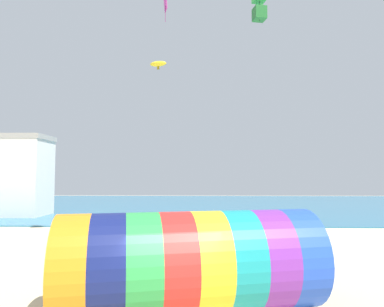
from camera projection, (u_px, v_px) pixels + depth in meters
name	position (u px, v px, depth m)	size (l,w,h in m)	color
sea	(196.00, 205.00, 46.47)	(120.00, 40.00, 0.10)	teal
giant_inflatable_tube	(191.00, 262.00, 10.14)	(8.06, 4.61, 2.97)	orange
kite_handler	(321.00, 267.00, 11.97)	(0.42, 0.38, 1.66)	#726651
kite_green_box	(259.00, 5.00, 16.79)	(0.69, 0.69, 1.66)	green
kite_magenta_diamond	(165.00, 3.00, 23.30)	(0.36, 0.81, 1.97)	#D1339E
kite_yellow_parafoil	(158.00, 64.00, 25.14)	(1.33, 0.73, 0.64)	yellow
bystander_near_water	(209.00, 247.00, 15.13)	(0.40, 0.29, 1.72)	black
bystander_far_left	(207.00, 234.00, 18.98)	(0.40, 0.42, 1.58)	#383D56
beach_flag	(320.00, 234.00, 11.20)	(0.47, 0.36, 2.39)	silver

